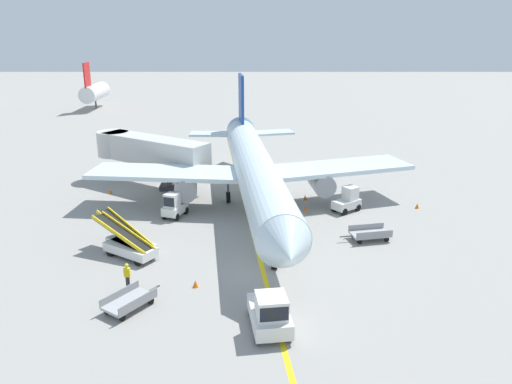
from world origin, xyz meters
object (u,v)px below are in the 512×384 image
pushback_tug (271,313)px  safety_cone_wingtip_right (306,208)px  baggage_tug_near_wing (175,206)px  jet_bridge (145,149)px  ground_crew_marshaller (128,276)px  safety_cone_tail_area (418,206)px  baggage_cart_loaded (130,301)px  safety_cone_wingtip_left (111,191)px  baggage_tug_by_cargo_door (349,201)px  belt_loader_aft_hold (130,246)px  airliner (255,169)px  safety_cone_nose_left (306,197)px  safety_cone_nose_right (196,284)px  baggage_cart_empty_trailing (371,234)px  belt_loader_forward_hold (131,242)px

pushback_tug → safety_cone_wingtip_right: bearing=78.9°
baggage_tug_near_wing → safety_cone_wingtip_right: baggage_tug_near_wing is taller
jet_bridge → safety_cone_wingtip_right: 17.30m
ground_crew_marshaller → safety_cone_tail_area: ground_crew_marshaller is taller
baggage_cart_loaded → safety_cone_wingtip_left: 21.60m
baggage_tug_by_cargo_door → ground_crew_marshaller: baggage_tug_by_cargo_door is taller
baggage_tug_by_cargo_door → baggage_cart_loaded: baggage_tug_by_cargo_door is taller
belt_loader_aft_hold → baggage_tug_near_wing: bearing=76.2°
airliner → safety_cone_wingtip_right: (4.34, -1.05, -3.20)m
safety_cone_nose_left → safety_cone_nose_right: bearing=-116.5°
baggage_tug_near_wing → baggage_cart_loaded: baggage_tug_near_wing is taller
baggage_cart_loaded → safety_cone_nose_right: size_ratio=8.06×
baggage_tug_by_cargo_door → baggage_cart_empty_trailing: size_ratio=0.70×
baggage_cart_loaded → pushback_tug: bearing=-14.9°
baggage_tug_near_wing → belt_loader_forward_hold: bearing=-106.1°
jet_bridge → safety_cone_wingtip_right: bearing=-27.0°
baggage_tug_by_cargo_door → belt_loader_aft_hold: (-16.37, -9.08, -0.15)m
safety_cone_nose_right → safety_cone_wingtip_right: same height
jet_bridge → safety_cone_wingtip_right: jet_bridge is taller
safety_cone_wingtip_left → pushback_tug: bearing=-57.5°
belt_loader_forward_hold → safety_cone_nose_left: size_ratio=10.59×
pushback_tug → belt_loader_forward_hold: 13.40m
baggage_cart_empty_trailing → safety_cone_wingtip_right: 7.41m
baggage_tug_near_wing → jet_bridge: bearing=114.6°
airliner → safety_cone_tail_area: size_ratio=80.31×
pushback_tug → safety_cone_nose_right: bearing=133.8°
pushback_tug → safety_cone_nose_left: bearing=79.8°
baggage_tug_by_cargo_door → ground_crew_marshaller: bearing=-138.5°
pushback_tug → jet_bridge: bearing=114.5°
baggage_cart_loaded → safety_cone_nose_right: bearing=36.4°
baggage_tug_by_cargo_door → safety_cone_nose_right: (-11.41, -13.32, -0.71)m
safety_cone_wingtip_left → safety_cone_tail_area: size_ratio=1.00×
airliner → belt_loader_aft_hold: (-8.48, -10.13, -2.64)m
safety_cone_wingtip_right → safety_cone_tail_area: same height
baggage_tug_by_cargo_door → safety_cone_wingtip_left: 21.98m
baggage_tug_by_cargo_door → safety_cone_tail_area: baggage_tug_by_cargo_door is taller
belt_loader_forward_hold → safety_cone_wingtip_left: (-4.97, 13.09, -0.56)m
baggage_tug_near_wing → safety_cone_wingtip_left: size_ratio=6.13×
ground_crew_marshaller → safety_cone_nose_left: ground_crew_marshaller is taller
baggage_cart_loaded → baggage_cart_empty_trailing: (15.38, 9.66, 0.00)m
belt_loader_forward_hold → baggage_cart_loaded: size_ratio=1.31×
jet_bridge → baggage_tug_by_cargo_door: 20.37m
airliner → baggage_cart_loaded: size_ratio=9.97×
airliner → safety_cone_nose_left: size_ratio=80.31×
jet_bridge → ground_crew_marshaller: size_ratio=7.10×
belt_loader_forward_hold → safety_cone_wingtip_right: (12.93, 8.35, -0.56)m
airliner → belt_loader_aft_hold: 13.47m
baggage_tug_by_cargo_door → airliner: bearing=172.5°
baggage_cart_empty_trailing → ground_crew_marshaller: (-15.99, -7.47, 0.44)m
baggage_cart_loaded → baggage_cart_empty_trailing: bearing=32.1°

